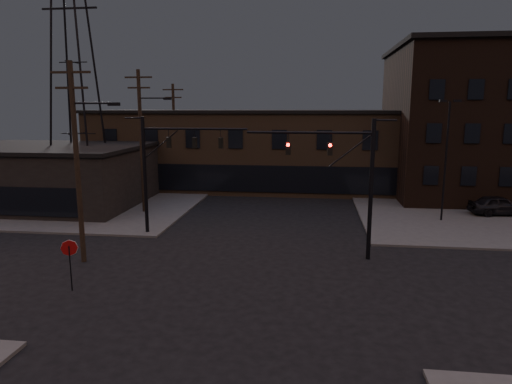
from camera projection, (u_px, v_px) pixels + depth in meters
ground at (244, 283)px, 22.66m from camera, size 140.00×140.00×0.00m
sidewalk_nw at (66, 191)px, 46.85m from camera, size 30.00×30.00×0.15m
building_row at (284, 150)px, 49.23m from camera, size 40.00×12.00×8.00m
building_right at (510, 124)px, 43.99m from camera, size 22.00×16.00×14.00m
building_left at (48, 177)px, 40.30m from camera, size 16.00×12.00×5.00m
traffic_signal_near at (351, 174)px, 25.48m from camera, size 7.12×0.24×8.00m
traffic_signal_far at (163, 162)px, 30.38m from camera, size 7.12×0.24×8.00m
stop_sign at (70, 253)px, 21.39m from camera, size 0.72×0.33×2.48m
utility_pole_near at (78, 158)px, 24.72m from camera, size 3.70×0.28×11.00m
utility_pole_mid at (142, 139)px, 36.50m from camera, size 3.70×0.28×11.50m
utility_pole_far at (174, 134)px, 48.39m from camera, size 2.20×0.28×11.00m
transmission_tower at (73, 62)px, 40.17m from camera, size 7.00×7.00×25.00m
lot_light_a at (446, 150)px, 33.68m from camera, size 1.50×0.28×9.14m
lot_light_b at (505, 145)px, 37.81m from camera, size 1.50×0.28×9.14m
parked_car_lot_a at (499, 205)px, 36.23m from camera, size 4.76×2.41×1.55m
parked_car_lot_b at (466, 192)px, 42.71m from camera, size 4.59×2.09×1.30m
car_crossing at (323, 185)px, 46.05m from camera, size 2.43×5.18×1.64m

